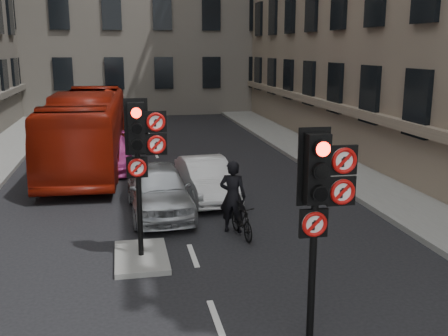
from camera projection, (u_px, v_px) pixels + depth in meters
name	position (u px, v px, depth m)	size (l,w,h in m)	color
pavement_right	(352.00, 171.00, 20.33)	(3.00, 50.00, 0.16)	gray
centre_island	(141.00, 257.00, 12.05)	(1.20, 2.00, 0.12)	gray
signal_near	(321.00, 191.00, 8.16)	(0.91, 0.40, 3.58)	black
signal_far	(141.00, 144.00, 11.46)	(0.91, 0.40, 3.58)	black
car_silver	(159.00, 189.00, 15.28)	(1.73, 4.30, 1.47)	#AEB2B6
car_white	(206.00, 179.00, 16.84)	(1.37, 3.92, 1.29)	white
car_pink	(110.00, 154.00, 20.91)	(1.75, 4.30, 1.25)	#CA3B93
bus_red	(88.00, 130.00, 21.07)	(2.57, 10.97, 3.06)	maroon
motorcycle	(242.00, 220.00, 13.41)	(0.42, 1.48, 0.89)	black
motorcyclist	(233.00, 197.00, 13.68)	(0.70, 0.46, 1.93)	black
info_sign	(139.00, 192.00, 12.23)	(0.36, 0.14, 2.09)	black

